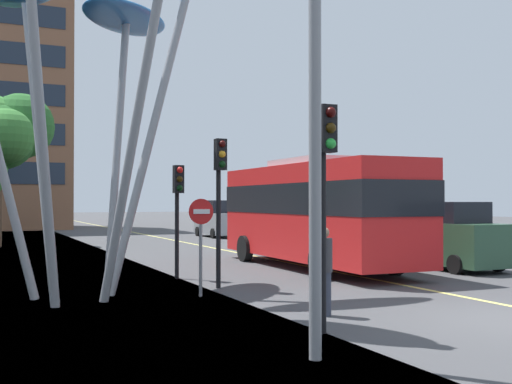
{
  "coord_description": "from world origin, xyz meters",
  "views": [
    {
      "loc": [
        -9.38,
        -8.98,
        2.24
      ],
      "look_at": [
        -1.92,
        7.76,
        2.5
      ],
      "focal_mm": 44.56,
      "sensor_mm": 36.0,
      "label": 1
    }
  ],
  "objects_px": {
    "traffic_light_kerb_near": "(325,169)",
    "car_parked_mid": "(448,237)",
    "red_bus": "(315,208)",
    "no_entry_sign": "(201,231)",
    "traffic_light_island_mid": "(178,196)",
    "car_side_street": "(269,224)",
    "pedestrian": "(324,271)",
    "car_parked_far": "(353,230)",
    "car_far_side": "(219,220)",
    "traffic_light_kerb_far": "(220,180)"
  },
  "relations": [
    {
      "from": "pedestrian",
      "to": "no_entry_sign",
      "type": "height_order",
      "value": "no_entry_sign"
    },
    {
      "from": "car_parked_mid",
      "to": "pedestrian",
      "type": "height_order",
      "value": "car_parked_mid"
    },
    {
      "from": "traffic_light_kerb_far",
      "to": "traffic_light_kerb_near",
      "type": "bearing_deg",
      "value": -93.42
    },
    {
      "from": "red_bus",
      "to": "traffic_light_kerb_far",
      "type": "bearing_deg",
      "value": -144.23
    },
    {
      "from": "traffic_light_kerb_near",
      "to": "car_side_street",
      "type": "xyz_separation_m",
      "value": [
        8.82,
        20.96,
        -1.73
      ]
    },
    {
      "from": "traffic_light_kerb_far",
      "to": "car_parked_mid",
      "type": "distance_m",
      "value": 8.84
    },
    {
      "from": "car_parked_far",
      "to": "car_parked_mid",
      "type": "bearing_deg",
      "value": -93.19
    },
    {
      "from": "car_parked_far",
      "to": "car_far_side",
      "type": "height_order",
      "value": "car_far_side"
    },
    {
      "from": "car_parked_far",
      "to": "car_side_street",
      "type": "distance_m",
      "value": 7.34
    },
    {
      "from": "traffic_light_kerb_near",
      "to": "no_entry_sign",
      "type": "distance_m",
      "value": 5.05
    },
    {
      "from": "traffic_light_island_mid",
      "to": "car_side_street",
      "type": "relative_size",
      "value": 0.74
    },
    {
      "from": "traffic_light_island_mid",
      "to": "car_far_side",
      "type": "bearing_deg",
      "value": 66.22
    },
    {
      "from": "car_parked_mid",
      "to": "car_side_street",
      "type": "distance_m",
      "value": 13.67
    },
    {
      "from": "traffic_light_island_mid",
      "to": "pedestrian",
      "type": "height_order",
      "value": "traffic_light_island_mid"
    },
    {
      "from": "traffic_light_kerb_far",
      "to": "car_far_side",
      "type": "relative_size",
      "value": 0.83
    },
    {
      "from": "car_side_street",
      "to": "no_entry_sign",
      "type": "relative_size",
      "value": 1.91
    },
    {
      "from": "red_bus",
      "to": "pedestrian",
      "type": "relative_size",
      "value": 5.75
    },
    {
      "from": "traffic_light_kerb_near",
      "to": "traffic_light_island_mid",
      "type": "height_order",
      "value": "traffic_light_kerb_near"
    },
    {
      "from": "traffic_light_island_mid",
      "to": "car_parked_mid",
      "type": "height_order",
      "value": "traffic_light_island_mid"
    },
    {
      "from": "red_bus",
      "to": "no_entry_sign",
      "type": "height_order",
      "value": "red_bus"
    },
    {
      "from": "car_parked_mid",
      "to": "pedestrian",
      "type": "relative_size",
      "value": 2.43
    },
    {
      "from": "traffic_light_kerb_near",
      "to": "car_parked_far",
      "type": "bearing_deg",
      "value": 55.77
    },
    {
      "from": "traffic_light_island_mid",
      "to": "no_entry_sign",
      "type": "height_order",
      "value": "traffic_light_island_mid"
    },
    {
      "from": "traffic_light_kerb_near",
      "to": "car_parked_mid",
      "type": "height_order",
      "value": "traffic_light_kerb_near"
    },
    {
      "from": "car_far_side",
      "to": "car_parked_far",
      "type": "bearing_deg",
      "value": -87.4
    },
    {
      "from": "car_far_side",
      "to": "pedestrian",
      "type": "xyz_separation_m",
      "value": [
        -7.78,
        -26.44,
        -0.2
      ]
    },
    {
      "from": "traffic_light_island_mid",
      "to": "pedestrian",
      "type": "relative_size",
      "value": 1.89
    },
    {
      "from": "red_bus",
      "to": "traffic_light_kerb_near",
      "type": "relative_size",
      "value": 2.59
    },
    {
      "from": "car_parked_far",
      "to": "no_entry_sign",
      "type": "height_order",
      "value": "no_entry_sign"
    },
    {
      "from": "traffic_light_kerb_far",
      "to": "no_entry_sign",
      "type": "bearing_deg",
      "value": -128.99
    },
    {
      "from": "car_parked_far",
      "to": "traffic_light_kerb_far",
      "type": "bearing_deg",
      "value": -139.3
    },
    {
      "from": "pedestrian",
      "to": "traffic_light_kerb_near",
      "type": "bearing_deg",
      "value": -119.08
    },
    {
      "from": "traffic_light_kerb_near",
      "to": "traffic_light_kerb_far",
      "type": "distance_m",
      "value": 5.97
    },
    {
      "from": "no_entry_sign",
      "to": "traffic_light_kerb_near",
      "type": "bearing_deg",
      "value": -83.76
    },
    {
      "from": "car_parked_mid",
      "to": "car_far_side",
      "type": "bearing_deg",
      "value": 90.82
    },
    {
      "from": "traffic_light_island_mid",
      "to": "car_side_street",
      "type": "height_order",
      "value": "traffic_light_island_mid"
    },
    {
      "from": "traffic_light_kerb_far",
      "to": "car_side_street",
      "type": "bearing_deg",
      "value": 60.56
    },
    {
      "from": "red_bus",
      "to": "traffic_light_kerb_far",
      "type": "distance_m",
      "value": 5.81
    },
    {
      "from": "traffic_light_kerb_far",
      "to": "traffic_light_island_mid",
      "type": "xyz_separation_m",
      "value": [
        -0.39,
        2.35,
        -0.39
      ]
    },
    {
      "from": "traffic_light_island_mid",
      "to": "car_parked_mid",
      "type": "distance_m",
      "value": 9.11
    },
    {
      "from": "red_bus",
      "to": "car_far_side",
      "type": "bearing_deg",
      "value": 79.08
    },
    {
      "from": "car_parked_far",
      "to": "no_entry_sign",
      "type": "bearing_deg",
      "value": -138.2
    },
    {
      "from": "traffic_light_kerb_far",
      "to": "red_bus",
      "type": "bearing_deg",
      "value": 35.77
    },
    {
      "from": "car_parked_far",
      "to": "no_entry_sign",
      "type": "distance_m",
      "value": 13.17
    },
    {
      "from": "car_parked_far",
      "to": "traffic_light_kerb_near",
      "type": "bearing_deg",
      "value": -124.23
    },
    {
      "from": "traffic_light_kerb_near",
      "to": "no_entry_sign",
      "type": "bearing_deg",
      "value": 96.24
    },
    {
      "from": "red_bus",
      "to": "no_entry_sign",
      "type": "xyz_separation_m",
      "value": [
        -5.56,
        -4.46,
        -0.46
      ]
    },
    {
      "from": "car_far_side",
      "to": "car_parked_mid",
      "type": "bearing_deg",
      "value": -89.18
    },
    {
      "from": "traffic_light_kerb_near",
      "to": "red_bus",
      "type": "bearing_deg",
      "value": 61.67
    },
    {
      "from": "traffic_light_kerb_near",
      "to": "car_side_street",
      "type": "distance_m",
      "value": 22.8
    }
  ]
}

